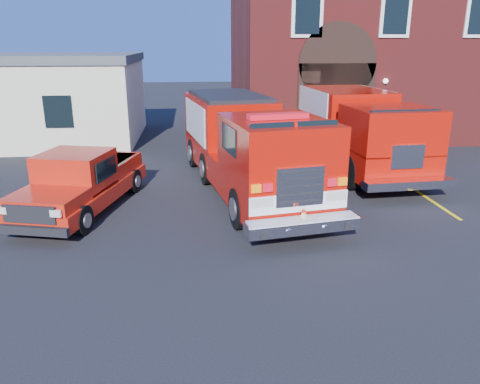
{
  "coord_description": "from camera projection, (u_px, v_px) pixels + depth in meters",
  "views": [
    {
      "loc": [
        -1.15,
        -12.38,
        4.91
      ],
      "look_at": [
        0.0,
        -1.2,
        1.3
      ],
      "focal_mm": 35.0,
      "sensor_mm": 36.0,
      "label": 1
    }
  ],
  "objects": [
    {
      "name": "fire_engine",
      "position": [
        246.0,
        145.0,
        15.82
      ],
      "size": [
        4.4,
        10.33,
        3.08
      ],
      "color": "black",
      "rests_on": "ground"
    },
    {
      "name": "secondary_truck",
      "position": [
        353.0,
        126.0,
        19.03
      ],
      "size": [
        3.43,
        9.53,
        3.04
      ],
      "color": "black",
      "rests_on": "ground"
    },
    {
      "name": "ground",
      "position": [
        236.0,
        223.0,
        13.34
      ],
      "size": [
        100.0,
        100.0,
        0.0
      ],
      "primitive_type": "plane",
      "color": "black",
      "rests_on": "ground"
    },
    {
      "name": "parking_stripe_far",
      "position": [
        367.0,
        159.0,
        20.6
      ],
      "size": [
        0.12,
        3.0,
        0.01
      ],
      "primitive_type": "cube",
      "color": "yellow",
      "rests_on": "ground"
    },
    {
      "name": "fire_station",
      "position": [
        372.0,
        54.0,
        26.16
      ],
      "size": [
        15.2,
        10.2,
        8.45
      ],
      "color": "maroon",
      "rests_on": "ground"
    },
    {
      "name": "pickup_truck",
      "position": [
        82.0,
        182.0,
        14.11
      ],
      "size": [
        3.4,
        6.0,
        1.86
      ],
      "color": "black",
      "rests_on": "ground"
    },
    {
      "name": "parking_stripe_near",
      "position": [
        435.0,
        203.0,
        14.92
      ],
      "size": [
        0.12,
        3.0,
        0.01
      ],
      "primitive_type": "cube",
      "color": "yellow",
      "rests_on": "ground"
    },
    {
      "name": "side_building",
      "position": [
        38.0,
        97.0,
        24.09
      ],
      "size": [
        10.2,
        8.2,
        4.35
      ],
      "color": "beige",
      "rests_on": "ground"
    },
    {
      "name": "parking_stripe_mid",
      "position": [
        396.0,
        177.0,
        17.76
      ],
      "size": [
        0.12,
        3.0,
        0.01
      ],
      "primitive_type": "cube",
      "color": "yellow",
      "rests_on": "ground"
    }
  ]
}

